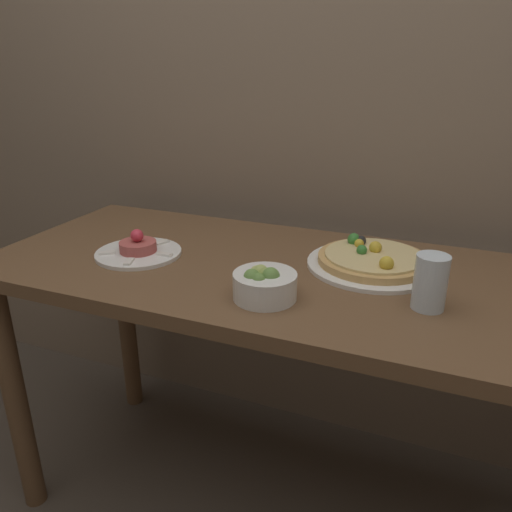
# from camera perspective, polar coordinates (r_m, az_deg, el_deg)

# --- Properties ---
(back_wall) EXTENTS (8.00, 0.05, 2.60)m
(back_wall) POSITION_cam_1_polar(r_m,az_deg,el_deg) (1.53, 9.61, 23.69)
(back_wall) COLOR #84705B
(back_wall) RESTS_ON ground_plane
(dining_table) EXTENTS (1.49, 0.63, 0.77)m
(dining_table) POSITION_cam_1_polar(r_m,az_deg,el_deg) (1.25, 3.21, -6.08)
(dining_table) COLOR brown
(dining_table) RESTS_ON ground_plane
(pizza_plate) EXTENTS (0.32, 0.32, 0.06)m
(pizza_plate) POSITION_cam_1_polar(r_m,az_deg,el_deg) (1.24, 13.22, -0.50)
(pizza_plate) COLOR white
(pizza_plate) RESTS_ON dining_table
(tartare_plate) EXTENTS (0.22, 0.22, 0.07)m
(tartare_plate) POSITION_cam_1_polar(r_m,az_deg,el_deg) (1.32, -13.30, 0.65)
(tartare_plate) COLOR white
(tartare_plate) RESTS_ON dining_table
(small_bowl) EXTENTS (0.13, 0.13, 0.07)m
(small_bowl) POSITION_cam_1_polar(r_m,az_deg,el_deg) (1.04, 0.96, -3.23)
(small_bowl) COLOR white
(small_bowl) RESTS_ON dining_table
(drinking_glass) EXTENTS (0.07, 0.07, 0.11)m
(drinking_glass) POSITION_cam_1_polar(r_m,az_deg,el_deg) (1.05, 19.30, -2.85)
(drinking_glass) COLOR silver
(drinking_glass) RESTS_ON dining_table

